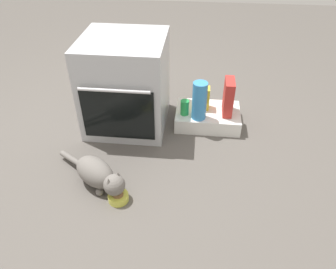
{
  "coord_description": "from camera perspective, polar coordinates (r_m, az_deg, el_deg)",
  "views": [
    {
      "loc": [
        0.53,
        -1.76,
        1.53
      ],
      "look_at": [
        0.35,
        -0.08,
        0.25
      ],
      "focal_mm": 34.59,
      "sensor_mm": 36.0,
      "label": 1
    }
  ],
  "objects": [
    {
      "name": "ground",
      "position": [
        2.39,
        -8.21,
        -3.04
      ],
      "size": [
        8.0,
        8.0,
        0.0
      ],
      "primitive_type": "plane",
      "color": "#56514C"
    },
    {
      "name": "oven",
      "position": [
        2.5,
        -7.44,
        8.86
      ],
      "size": [
        0.61,
        0.64,
        0.71
      ],
      "color": "#B7BABF",
      "rests_on": "ground"
    },
    {
      "name": "pantry_cabinet",
      "position": [
        2.64,
        6.98,
        3.11
      ],
      "size": [
        0.51,
        0.35,
        0.12
      ],
      "primitive_type": "cube",
      "color": "white",
      "rests_on": "ground"
    },
    {
      "name": "food_bowl",
      "position": [
        2.04,
        -8.75,
        -10.79
      ],
      "size": [
        0.13,
        0.13,
        0.07
      ],
      "color": "#D1D14C",
      "rests_on": "ground"
    },
    {
      "name": "cat",
      "position": [
        2.09,
        -12.21,
        -6.84
      ],
      "size": [
        0.54,
        0.42,
        0.2
      ],
      "rotation": [
        0.0,
        0.0,
        -0.62
      ],
      "color": "slate",
      "rests_on": "ground"
    },
    {
      "name": "snack_bag",
      "position": [
        2.59,
        5.96,
        6.43
      ],
      "size": [
        0.12,
        0.09,
        0.18
      ],
      "primitive_type": "cube",
      "color": "yellow",
      "rests_on": "pantry_cabinet"
    },
    {
      "name": "water_bottle",
      "position": [
        2.44,
        5.56,
        5.92
      ],
      "size": [
        0.11,
        0.11,
        0.3
      ],
      "primitive_type": "cylinder",
      "color": "#388CD1",
      "rests_on": "pantry_cabinet"
    },
    {
      "name": "cereal_box",
      "position": [
        2.53,
        10.59,
        6.5
      ],
      "size": [
        0.07,
        0.18,
        0.28
      ],
      "primitive_type": "cube",
      "color": "#B72D28",
      "rests_on": "pantry_cabinet"
    },
    {
      "name": "soda_can",
      "position": [
        2.52,
        2.95,
        4.77
      ],
      "size": [
        0.07,
        0.07,
        0.12
      ],
      "primitive_type": "cylinder",
      "color": "green",
      "rests_on": "pantry_cabinet"
    }
  ]
}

